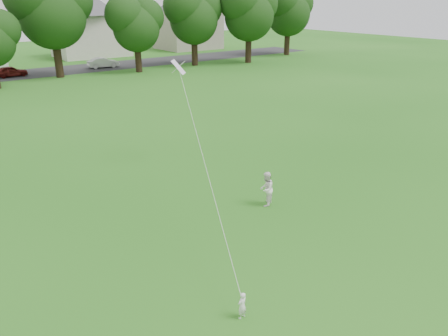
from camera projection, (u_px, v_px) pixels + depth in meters
ground at (225, 263)px, 13.95m from camera, size 160.00×160.00×0.00m
toddler at (242, 306)px, 11.45m from camera, size 0.31×0.23×0.79m
older_boy at (266, 189)px, 17.58m from camera, size 0.88×0.84×1.44m
kite at (201, 149)px, 16.11m from camera, size 3.01×6.02×12.83m
tree_row at (42, 14)px, 41.77m from camera, size 81.04×9.94×10.94m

